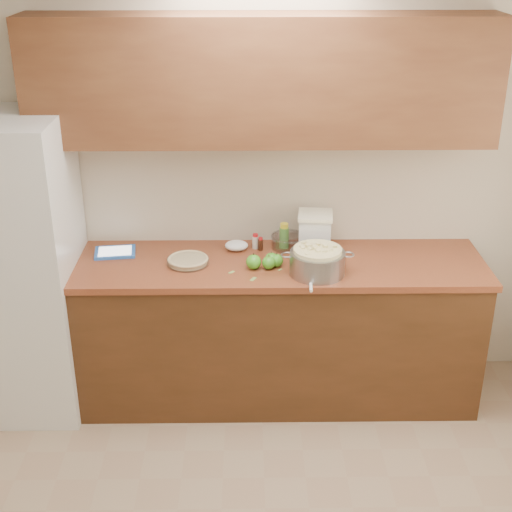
{
  "coord_description": "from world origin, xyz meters",
  "views": [
    {
      "loc": [
        -0.08,
        -2.33,
        2.71
      ],
      "look_at": [
        -0.03,
        1.43,
        0.98
      ],
      "focal_mm": 50.0,
      "sensor_mm": 36.0,
      "label": 1
    }
  ],
  "objects_px": {
    "pie": "(188,261)",
    "colander": "(317,262)",
    "flour_canister": "(315,233)",
    "tablet": "(115,252)"
  },
  "relations": [
    {
      "from": "pie",
      "to": "colander",
      "type": "height_order",
      "value": "colander"
    },
    {
      "from": "flour_canister",
      "to": "tablet",
      "type": "height_order",
      "value": "flour_canister"
    },
    {
      "from": "flour_canister",
      "to": "tablet",
      "type": "distance_m",
      "value": 1.21
    },
    {
      "from": "pie",
      "to": "tablet",
      "type": "relative_size",
      "value": 0.95
    },
    {
      "from": "pie",
      "to": "flour_canister",
      "type": "height_order",
      "value": "flour_canister"
    },
    {
      "from": "flour_canister",
      "to": "pie",
      "type": "bearing_deg",
      "value": -167.82
    },
    {
      "from": "pie",
      "to": "flour_canister",
      "type": "distance_m",
      "value": 0.78
    },
    {
      "from": "pie",
      "to": "flour_canister",
      "type": "bearing_deg",
      "value": 12.18
    },
    {
      "from": "flour_canister",
      "to": "tablet",
      "type": "bearing_deg",
      "value": -179.6
    },
    {
      "from": "colander",
      "to": "tablet",
      "type": "xyz_separation_m",
      "value": [
        -1.2,
        0.29,
        -0.07
      ]
    }
  ]
}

